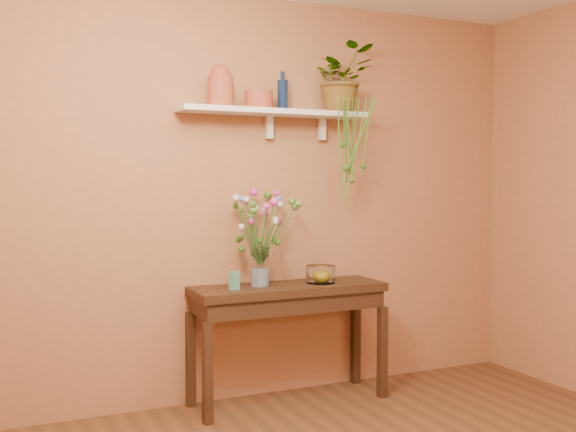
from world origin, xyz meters
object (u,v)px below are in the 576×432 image
(spider_plant, at_px, (342,79))
(bouquet, at_px, (261,216))
(sideboard, at_px, (289,302))
(glass_bowl, at_px, (321,275))
(terracotta_jug, at_px, (221,87))
(blue_bottle, at_px, (283,94))
(glass_vase, at_px, (260,270))

(spider_plant, height_order, bouquet, spider_plant)
(sideboard, bearing_deg, glass_bowl, -4.55)
(sideboard, distance_m, spider_plant, 1.57)
(terracotta_jug, distance_m, bouquet, 0.86)
(terracotta_jug, relative_size, glass_bowl, 1.37)
(bouquet, height_order, glass_bowl, bouquet)
(spider_plant, distance_m, bouquet, 1.12)
(spider_plant, xyz_separation_m, glass_bowl, (-0.22, -0.12, -1.33))
(sideboard, xyz_separation_m, glass_bowl, (0.23, -0.02, 0.17))
(spider_plant, bearing_deg, blue_bottle, -179.82)
(blue_bottle, relative_size, glass_bowl, 1.30)
(sideboard, xyz_separation_m, blue_bottle, (-0.00, 0.10, 1.37))
(terracotta_jug, relative_size, bouquet, 0.48)
(blue_bottle, xyz_separation_m, spider_plant, (0.45, 0.00, 0.13))
(blue_bottle, relative_size, spider_plant, 0.55)
(sideboard, height_order, glass_vase, glass_vase)
(glass_bowl, bearing_deg, glass_vase, 175.05)
(glass_vase, distance_m, bouquet, 0.35)
(terracotta_jug, relative_size, spider_plant, 0.58)
(sideboard, relative_size, glass_bowl, 6.62)
(sideboard, distance_m, bouquet, 0.60)
(terracotta_jug, distance_m, glass_bowl, 1.40)
(bouquet, xyz_separation_m, glass_bowl, (0.41, -0.04, -0.41))
(spider_plant, relative_size, glass_bowl, 2.37)
(terracotta_jug, height_order, glass_bowl, terracotta_jug)
(bouquet, bearing_deg, sideboard, -7.95)
(spider_plant, distance_m, glass_bowl, 1.35)
(sideboard, xyz_separation_m, glass_vase, (-0.20, 0.02, 0.22))
(glass_bowl, bearing_deg, blue_bottle, 153.57)
(blue_bottle, xyz_separation_m, glass_vase, (-0.20, -0.08, -1.15))
(sideboard, xyz_separation_m, terracotta_jug, (-0.44, 0.08, 1.40))
(sideboard, bearing_deg, blue_bottle, 90.14)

